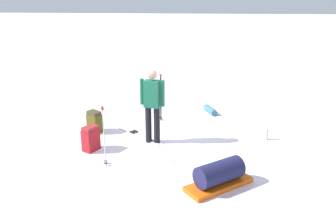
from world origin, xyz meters
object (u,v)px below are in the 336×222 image
object	(u,v)px
backpack_large_dark	(91,139)
ski_poles_planted_near	(104,133)
ski_poles_planted_far	(161,95)
thermos_bottle	(267,134)
skier_standing	(152,102)
gear_sled	(219,175)
sleeping_mat_rolled	(210,110)
ski_pair_near	(134,133)
backpack_bright	(95,122)

from	to	relation	value
backpack_large_dark	ski_poles_planted_near	distance (m)	0.90
ski_poles_planted_far	thermos_bottle	world-z (taller)	ski_poles_planted_far
skier_standing	gear_sled	bearing A→B (deg)	-143.34
skier_standing	gear_sled	world-z (taller)	skier_standing
backpack_large_dark	thermos_bottle	size ratio (longest dim) A/B	2.12
ski_poles_planted_near	sleeping_mat_rolled	xyz separation A→B (m)	(3.26, -2.20, -0.59)
ski_pair_near	ski_poles_planted_near	world-z (taller)	ski_poles_planted_near
backpack_large_dark	sleeping_mat_rolled	xyz separation A→B (m)	(2.60, -2.67, -0.18)
backpack_large_dark	thermos_bottle	world-z (taller)	backpack_large_dark
ski_poles_planted_far	sleeping_mat_rolled	size ratio (longest dim) A/B	2.27
ski_poles_planted_far	sleeping_mat_rolled	world-z (taller)	ski_poles_planted_far
backpack_bright	ski_poles_planted_near	distance (m)	1.85
ski_poles_planted_far	thermos_bottle	bearing A→B (deg)	-113.42
backpack_large_dark	ski_poles_planted_near	bearing A→B (deg)	-144.47
sleeping_mat_rolled	ski_poles_planted_near	bearing A→B (deg)	145.97
gear_sled	ski_pair_near	bearing A→B (deg)	38.85
ski_pair_near	ski_poles_planted_far	distance (m)	1.29
backpack_bright	thermos_bottle	world-z (taller)	backpack_bright
backpack_large_dark	gear_sled	distance (m)	2.98
backpack_large_dark	thermos_bottle	bearing A→B (deg)	-77.73
ski_pair_near	sleeping_mat_rolled	distance (m)	2.48
backpack_large_dark	backpack_bright	distance (m)	1.04
ski_poles_planted_far	backpack_large_dark	bearing A→B (deg)	145.51
gear_sled	sleeping_mat_rolled	distance (m)	3.95
thermos_bottle	backpack_bright	bearing A→B (deg)	87.48
ski_poles_planted_near	sleeping_mat_rolled	size ratio (longest dim) A/B	2.21
gear_sled	sleeping_mat_rolled	world-z (taller)	gear_sled
ski_pair_near	backpack_large_dark	xyz separation A→B (m)	(-1.02, 0.76, 0.26)
thermos_bottle	sleeping_mat_rolled	bearing A→B (deg)	34.93
backpack_bright	thermos_bottle	xyz separation A→B (m)	(-0.18, -4.08, -0.13)
skier_standing	sleeping_mat_rolled	bearing A→B (deg)	-33.47
ski_pair_near	thermos_bottle	world-z (taller)	thermos_bottle
backpack_large_dark	thermos_bottle	distance (m)	3.99
ski_poles_planted_near	ski_pair_near	bearing A→B (deg)	-10.02
backpack_large_dark	sleeping_mat_rolled	size ratio (longest dim) A/B	1.00
backpack_bright	gear_sled	bearing A→B (deg)	-129.69
backpack_large_dark	gear_sled	world-z (taller)	backpack_large_dark
backpack_large_dark	backpack_bright	world-z (taller)	backpack_large_dark
backpack_bright	thermos_bottle	bearing A→B (deg)	-92.52
ski_pair_near	ski_poles_planted_near	bearing A→B (deg)	169.98
ski_poles_planted_near	gear_sled	distance (m)	2.34
ski_pair_near	ski_poles_planted_near	xyz separation A→B (m)	(-1.67, 0.30, 0.67)
sleeping_mat_rolled	ski_poles_planted_far	bearing A→B (deg)	116.10
ski_poles_planted_near	gear_sled	bearing A→B (deg)	-107.33
sleeping_mat_rolled	backpack_bright	bearing A→B (deg)	118.88
skier_standing	thermos_bottle	xyz separation A→B (m)	(0.34, -2.61, -0.82)
skier_standing	sleeping_mat_rolled	distance (m)	2.65
backpack_bright	ski_poles_planted_near	size ratio (longest dim) A/B	0.44
skier_standing	backpack_bright	distance (m)	1.71
ski_pair_near	backpack_large_dark	distance (m)	1.30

